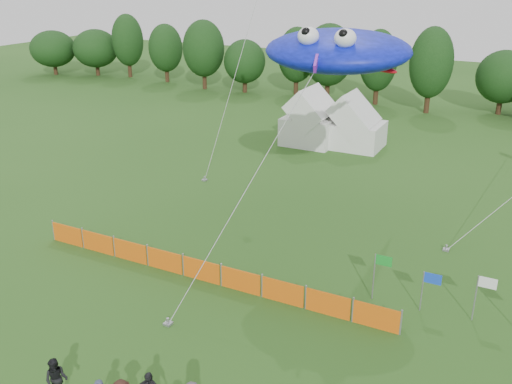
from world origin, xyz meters
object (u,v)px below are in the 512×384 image
at_px(spectator_b, 57,380).
at_px(tent_left, 311,121).
at_px(stingray_kite, 342,50).
at_px(barrier_fence, 201,270).
at_px(tent_right, 353,127).

bearing_deg(spectator_b, tent_left, 68.41).
xyz_separation_m(spectator_b, stingray_kite, (3.70, 15.39, 8.80)).
xyz_separation_m(tent_left, barrier_fence, (3.81, -22.30, -1.30)).
bearing_deg(stingray_kite, barrier_fence, -118.47).
relative_size(tent_right, spectator_b, 2.91).
distance_m(tent_right, stingray_kite, 18.39).
relative_size(spectator_b, stingray_kite, 0.08).
bearing_deg(stingray_kite, spectator_b, -103.52).
xyz_separation_m(tent_left, tent_right, (3.31, 0.54, -0.18)).
distance_m(tent_right, spectator_b, 31.45).
bearing_deg(tent_right, stingray_kite, -75.40).
bearing_deg(tent_left, barrier_fence, -80.31).
bearing_deg(tent_left, tent_right, 9.31).
height_order(tent_left, spectator_b, tent_left).
xyz_separation_m(barrier_fence, stingray_kite, (3.68, 6.79, 9.08)).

